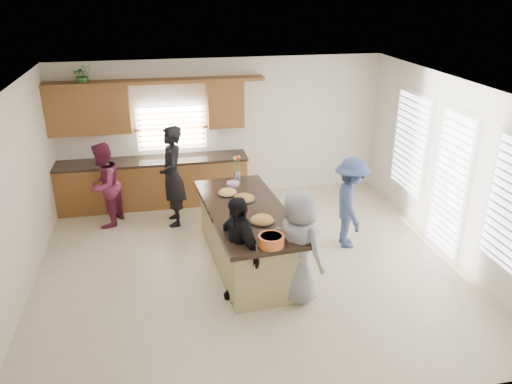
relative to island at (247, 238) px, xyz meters
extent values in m
plane|color=beige|center=(0.03, -0.10, -0.45)|extent=(6.50, 6.50, 0.00)
cube|color=silver|center=(0.03, 2.90, 0.95)|extent=(6.50, 0.02, 2.80)
cube|color=silver|center=(0.03, -3.10, 0.95)|extent=(6.50, 0.02, 2.80)
cube|color=silver|center=(-3.22, -0.10, 0.95)|extent=(0.02, 6.00, 2.80)
cube|color=silver|center=(3.28, -0.10, 0.95)|extent=(0.02, 6.00, 2.80)
cube|color=white|center=(0.03, -0.10, 2.35)|extent=(6.50, 6.00, 0.02)
cube|color=brown|center=(-1.40, 2.59, 0.00)|extent=(3.65, 0.62, 0.90)
cube|color=black|center=(-1.40, 2.59, 0.47)|extent=(3.70, 0.65, 0.05)
cube|color=brown|center=(-2.47, 2.72, 1.50)|extent=(1.50, 0.36, 0.90)
cube|color=brown|center=(0.08, 2.72, 1.50)|extent=(0.70, 0.36, 0.90)
cube|color=brown|center=(-1.20, 2.72, 1.98)|extent=(4.05, 0.40, 0.06)
cube|color=brown|center=(-0.97, 2.86, 1.02)|extent=(1.35, 0.08, 0.85)
cube|color=white|center=(3.25, 1.20, 0.97)|extent=(0.06, 1.10, 1.75)
cube|color=white|center=(3.25, -0.20, 0.72)|extent=(0.06, 0.85, 2.25)
cube|color=tan|center=(0.00, 0.00, -0.01)|extent=(1.20, 2.57, 0.88)
cube|color=black|center=(0.00, 0.00, 0.46)|extent=(1.37, 2.79, 0.07)
cube|color=black|center=(0.00, 0.00, -0.41)|extent=(1.12, 2.49, 0.08)
cylinder|color=black|center=(0.13, -0.49, 0.51)|extent=(0.37, 0.37, 0.02)
ellipsoid|color=#C38C3D|center=(0.13, -0.49, 0.53)|extent=(0.34, 0.34, 0.15)
cylinder|color=black|center=(0.01, 0.32, 0.51)|extent=(0.37, 0.37, 0.02)
ellipsoid|color=#C38C3D|center=(0.01, 0.32, 0.53)|extent=(0.33, 0.33, 0.15)
cylinder|color=black|center=(-0.21, 0.61, 0.51)|extent=(0.33, 0.33, 0.02)
ellipsoid|color=#E3C061|center=(-0.21, 0.61, 0.53)|extent=(0.30, 0.30, 0.13)
cylinder|color=orange|center=(0.11, -1.19, 0.57)|extent=(0.34, 0.34, 0.14)
cylinder|color=beige|center=(0.11, -1.19, 0.62)|extent=(0.28, 0.28, 0.04)
cylinder|color=white|center=(0.27, -0.90, 0.55)|extent=(0.08, 0.08, 0.10)
cylinder|color=#B794D7|center=(-0.06, 1.00, 0.52)|extent=(0.21, 0.21, 0.05)
cylinder|color=silver|center=(0.06, 1.26, 0.57)|extent=(0.12, 0.12, 0.15)
imported|color=#327D33|center=(-2.49, 2.72, 2.13)|extent=(0.42, 0.39, 0.37)
imported|color=black|center=(-1.05, 1.67, 0.47)|extent=(0.47, 0.69, 1.84)
imported|color=maroon|center=(-2.26, 1.84, 0.33)|extent=(0.82, 0.92, 1.56)
imported|color=black|center=(-0.29, -0.93, 0.33)|extent=(0.71, 1.00, 1.57)
imported|color=navy|center=(1.78, 0.26, 0.32)|extent=(0.75, 1.09, 1.55)
imported|color=gray|center=(0.52, -1.05, 0.37)|extent=(0.85, 0.95, 1.64)
camera|label=1|loc=(-1.21, -6.77, 3.69)|focal=35.00mm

